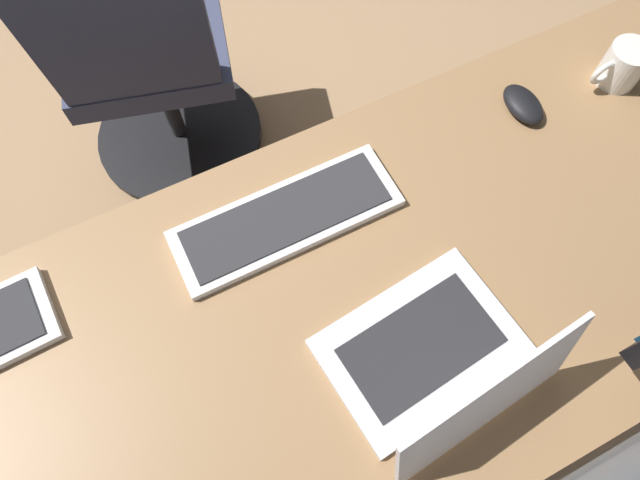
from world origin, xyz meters
The scene contains 8 objects.
floor_plane centered at (0.00, 0.00, 0.00)m, with size 5.63×5.63×0.00m, color #9E7A56.
desk centered at (-0.12, 1.56, 0.66)m, with size 1.96×0.74×0.73m.
drawer_pedestal centered at (0.35, 1.59, 0.35)m, with size 0.40×0.51×0.69m.
laptop_leftmost centered at (-0.23, 1.72, 0.78)m, with size 0.34×0.29×0.22m.
keyboard_main centered at (-0.13, 1.36, 0.74)m, with size 0.42×0.14×0.02m.
mouse_main centered at (-0.66, 1.34, 0.75)m, with size 0.06×0.10×0.03m, color black.
coffee_mug centered at (-0.88, 1.37, 0.77)m, with size 0.12×0.08×0.09m.
office_chair centered at (-0.04, 0.63, 0.46)m, with size 0.56×0.60×0.97m.
Camera 1 is at (0.03, 1.80, 1.65)m, focal length 31.53 mm.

